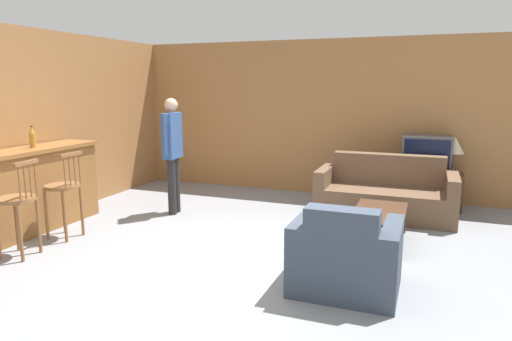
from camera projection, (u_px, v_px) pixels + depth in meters
The scene contains 14 objects.
ground_plane at pixel (233, 267), 4.70m from camera, with size 24.00×24.00×0.00m, color gray.
wall_back at pixel (317, 118), 7.76m from camera, with size 9.40×0.08×2.60m.
wall_left at pixel (69, 123), 6.78m from camera, with size 0.08×8.59×2.60m.
bar_counter at pixel (6, 196), 5.45m from camera, with size 0.55×2.72×1.07m.
bar_chair_near at pixel (17, 206), 4.91m from camera, with size 0.46×0.46×1.06m.
bar_chair_mid at pixel (64, 192), 5.53m from camera, with size 0.41×0.41×1.06m.
couch_far at pixel (385, 195), 6.51m from camera, with size 1.90×0.86×0.86m.
armchair_near at pixel (346, 258), 4.13m from camera, with size 0.94×0.82×0.84m.
coffee_table at pixel (379, 215), 5.38m from camera, with size 0.59×1.08×0.39m.
tv_unit at pixel (424, 189), 6.99m from camera, with size 1.07×0.44×0.55m.
tv at pixel (427, 154), 6.88m from camera, with size 0.71×0.47×0.55m.
bottle at pixel (32, 138), 5.76m from camera, with size 0.07×0.07×0.28m.
table_lamp at pixel (455, 146), 6.73m from camera, with size 0.27×0.27×0.55m.
person_by_window at pixel (173, 148), 6.53m from camera, with size 0.19×0.50×1.67m.
Camera 1 is at (1.80, -4.07, 1.85)m, focal length 32.00 mm.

